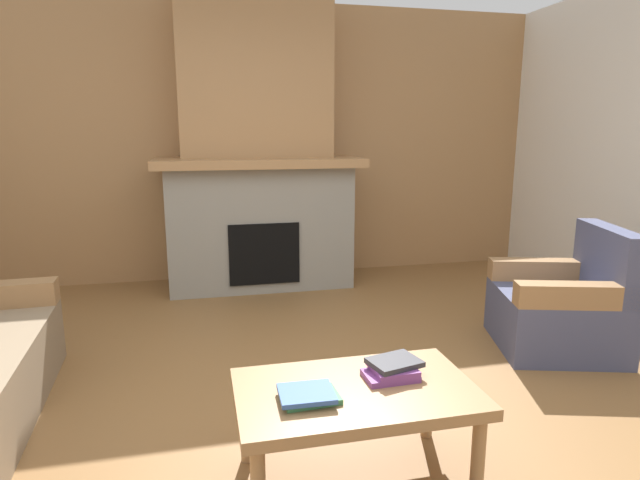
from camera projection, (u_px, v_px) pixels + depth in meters
ground at (320, 422)px, 2.73m from camera, size 9.00×9.00×0.00m
wall_back_wood_panel at (253, 144)px, 5.31m from camera, size 6.00×0.12×2.70m
fireplace at (258, 164)px, 4.99m from camera, size 1.90×0.82×2.70m
armchair at (563, 307)px, 3.61m from camera, size 0.94×0.94×0.85m
coffee_table at (356, 399)px, 2.20m from camera, size 1.00×0.60×0.43m
book_stack_near_edge at (308, 395)px, 2.08m from camera, size 0.24×0.19×0.04m
book_stack_center at (392, 369)px, 2.28m from camera, size 0.27×0.21×0.07m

